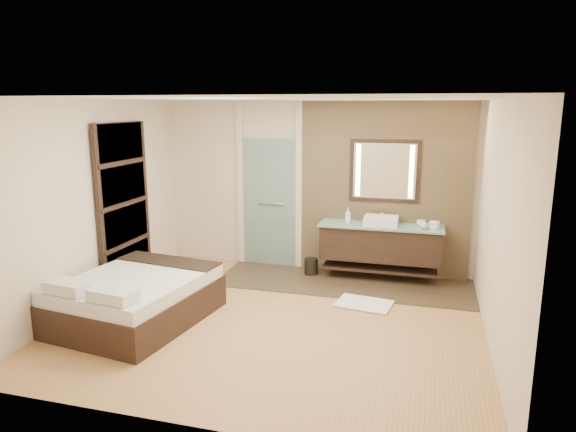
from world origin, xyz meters
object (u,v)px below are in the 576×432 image
(mirror_unit, at_px, (384,171))
(bed, at_px, (136,298))
(vanity, at_px, (380,243))
(waste_bin, at_px, (311,267))

(mirror_unit, xyz_separation_m, bed, (-2.75, -2.62, -1.36))
(vanity, height_order, bed, vanity)
(bed, xyz_separation_m, waste_bin, (1.69, 2.31, -0.16))
(mirror_unit, bearing_deg, waste_bin, -163.88)
(mirror_unit, relative_size, waste_bin, 4.00)
(vanity, distance_m, mirror_unit, 1.10)
(vanity, relative_size, waste_bin, 6.98)
(mirror_unit, bearing_deg, vanity, -90.00)
(mirror_unit, bearing_deg, bed, -136.45)
(waste_bin, bearing_deg, vanity, 3.67)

